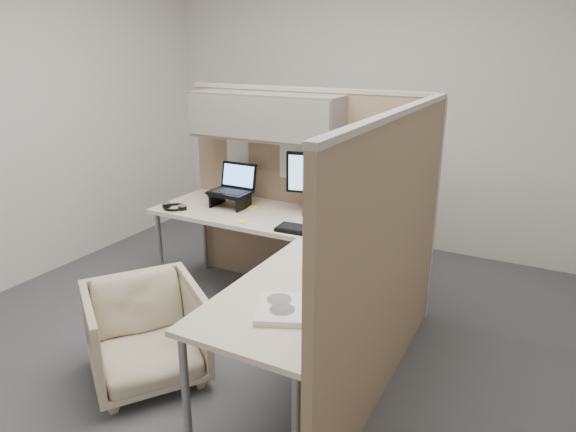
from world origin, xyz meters
The scene contains 18 objects.
ground centered at (0.00, 0.00, 0.00)m, with size 4.50×4.50×0.00m, color #45454B.
partition_back centered at (-0.22, 0.83, 1.10)m, with size 2.00×0.36×1.63m.
partition_right centered at (0.90, -0.07, 0.82)m, with size 0.07×2.03×1.63m.
desk centered at (0.12, 0.13, 0.69)m, with size 2.00×1.98×0.73m.
office_chair centered at (-0.38, -0.64, 0.33)m, with size 0.64×0.60×0.66m, color beige.
monitor_left centered at (0.10, 0.68, 1.00)m, with size 0.44×0.20×0.47m.
monitor_right centered at (0.64, 0.56, 1.00)m, with size 0.37×0.30×0.47m.
laptop_station centered at (-0.57, 0.58, 0.85)m, with size 0.31×0.27×0.32m.
keyboard centered at (0.24, 0.32, 0.74)m, with size 0.49×0.16×0.02m, color black.
mouse centered at (0.60, 0.27, 0.75)m, with size 0.11×0.07×0.04m, color black.
travel_mug centered at (0.44, 0.66, 0.81)m, with size 0.08×0.08×0.16m.
soda_can_green centered at (0.68, 0.27, 0.79)m, with size 0.07×0.07×0.12m, color black.
soda_can_silver centered at (0.58, 0.52, 0.79)m, with size 0.07×0.07×0.12m, color #B21E1E.
sticky_note_c centered at (-0.40, 0.62, 0.73)m, with size 0.08×0.08×0.01m, color yellow.
sticky_note_a centered at (-0.29, 0.30, 0.73)m, with size 0.08×0.08×0.01m, color yellow.
headphones centered at (-0.92, 0.31, 0.74)m, with size 0.22×0.18×0.03m.
paper_stack centered at (0.57, -0.71, 0.75)m, with size 0.33×0.37×0.03m.
desk_clock centered at (0.59, -0.26, 0.78)m, with size 0.10×0.10×0.10m.
Camera 1 is at (1.61, -2.60, 1.93)m, focal length 32.00 mm.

